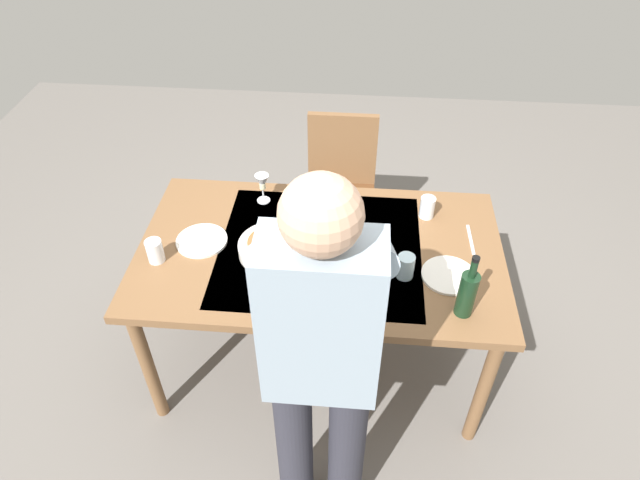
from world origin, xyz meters
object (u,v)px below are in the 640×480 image
at_px(wine_glass_left, 262,183).
at_px(water_cup_near_right, 406,266).
at_px(wine_bottle, 467,293).
at_px(water_cup_near_left, 427,207).
at_px(dinner_plate_near, 449,275).
at_px(person_server, 321,359).
at_px(dinner_plate_far, 202,240).
at_px(chair_near, 341,182).
at_px(dining_table, 320,261).
at_px(water_cup_far_left, 155,251).
at_px(serving_bowl_pasta, 273,247).

relative_size(wine_glass_left, water_cup_near_right, 1.39).
bearing_deg(wine_bottle, water_cup_near_left, -79.54).
distance_m(wine_glass_left, dinner_plate_near, 0.97).
bearing_deg(person_server, water_cup_near_right, -117.03).
bearing_deg(dinner_plate_near, dinner_plate_far, -6.80).
relative_size(chair_near, person_server, 0.54).
height_order(dining_table, wine_glass_left, wine_glass_left).
bearing_deg(person_server, chair_near, -89.43).
bearing_deg(dinner_plate_near, water_cup_near_right, 3.69).
height_order(wine_glass_left, water_cup_near_right, wine_glass_left).
bearing_deg(dinner_plate_near, wine_bottle, 100.83).
relative_size(wine_bottle, water_cup_near_left, 2.82).
distance_m(water_cup_far_left, dinner_plate_far, 0.22).
relative_size(water_cup_near_left, serving_bowl_pasta, 0.35).
xyz_separation_m(chair_near, wine_glass_left, (0.36, 0.53, 0.35)).
distance_m(person_server, water_cup_near_right, 0.68).
xyz_separation_m(dining_table, wine_bottle, (-0.59, 0.32, 0.18)).
relative_size(dining_table, water_cup_near_right, 14.95).
bearing_deg(dining_table, dinner_plate_near, 167.07).
height_order(wine_glass_left, dinner_plate_far, wine_glass_left).
bearing_deg(dining_table, water_cup_near_right, 159.31).
distance_m(chair_near, dinner_plate_far, 1.06).
distance_m(person_server, serving_bowl_pasta, 0.76).
bearing_deg(water_cup_near_right, water_cup_near_left, -105.50).
bearing_deg(dinner_plate_far, dinner_plate_near, 173.20).
xyz_separation_m(water_cup_far_left, dinner_plate_near, (-1.25, -0.01, -0.05)).
height_order(dining_table, water_cup_near_right, water_cup_near_right).
bearing_deg(chair_near, water_cup_near_right, 107.80).
bearing_deg(water_cup_near_left, person_server, 67.46).
distance_m(dining_table, water_cup_near_left, 0.57).
bearing_deg(dinner_plate_near, serving_bowl_pasta, -6.23).
xyz_separation_m(wine_glass_left, water_cup_far_left, (0.39, 0.46, -0.05)).
bearing_deg(water_cup_near_left, chair_near, -53.44).
height_order(water_cup_near_right, serving_bowl_pasta, water_cup_near_right).
bearing_deg(serving_bowl_pasta, dinner_plate_far, -8.12).
height_order(wine_glass_left, water_cup_far_left, wine_glass_left).
xyz_separation_m(person_server, water_cup_near_right, (-0.30, -0.59, -0.13)).
height_order(wine_bottle, dinner_plate_near, wine_bottle).
distance_m(wine_glass_left, water_cup_far_left, 0.60).
relative_size(chair_near, serving_bowl_pasta, 3.03).
relative_size(chair_near, water_cup_far_left, 8.55).
height_order(serving_bowl_pasta, dinner_plate_near, serving_bowl_pasta).
bearing_deg(dinner_plate_far, water_cup_far_left, 39.71).
height_order(chair_near, serving_bowl_pasta, chair_near).
distance_m(person_server, water_cup_near_left, 1.09).
xyz_separation_m(dining_table, person_server, (-0.07, 0.73, 0.26)).
height_order(dinner_plate_near, dinner_plate_far, same).
bearing_deg(chair_near, dining_table, 86.64).
bearing_deg(water_cup_near_right, wine_bottle, 140.63).
relative_size(wine_bottle, water_cup_far_left, 2.78).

